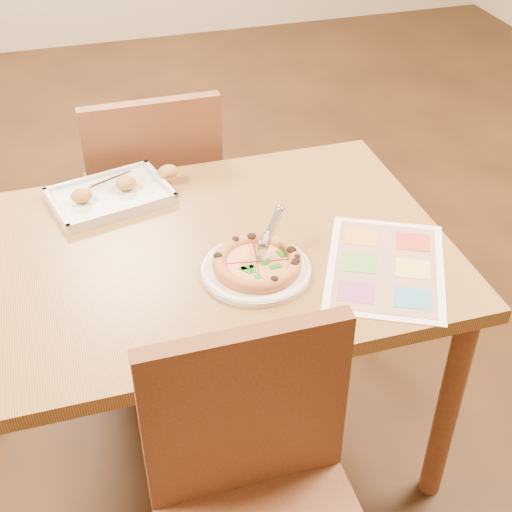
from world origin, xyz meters
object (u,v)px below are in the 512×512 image
object	(u,v)px
chair_far	(153,184)
pizza	(257,263)
dining_table	(192,278)
menu	(386,267)
chair_near	(259,486)
plate	(256,270)
appetizer_tray	(114,194)
pizza_cutter	(269,234)

from	to	relation	value
chair_far	pizza	size ratio (longest dim) A/B	2.17
dining_table	pizza	bearing A→B (deg)	-42.16
menu	chair_near	bearing A→B (deg)	-137.72
dining_table	chair_far	xyz separation A→B (m)	(-0.00, 0.60, -0.07)
dining_table	plate	bearing A→B (deg)	-43.78
chair_near	menu	distance (m)	0.62
chair_far	plate	bearing A→B (deg)	100.42
chair_near	plate	distance (m)	0.52
dining_table	appetizer_tray	bearing A→B (deg)	116.64
pizza_cutter	chair_far	bearing A→B (deg)	54.62
dining_table	appetizer_tray	world-z (taller)	appetizer_tray
plate	pizza_cutter	distance (m)	0.09
dining_table	menu	world-z (taller)	menu
pizza_cutter	menu	distance (m)	0.30
chair_far	appetizer_tray	distance (m)	0.38
chair_far	pizza	world-z (taller)	chair_far
chair_far	pizza	xyz separation A→B (m)	(0.14, -0.73, 0.18)
chair_near	chair_far	bearing A→B (deg)	90.00
chair_far	pizza_cutter	world-z (taller)	chair_far
pizza	menu	xyz separation A→B (m)	(0.30, -0.07, -0.02)
chair_far	menu	xyz separation A→B (m)	(0.44, -0.80, 0.16)
appetizer_tray	pizza	bearing A→B (deg)	-55.82
dining_table	chair_near	world-z (taller)	chair_near
pizza	appetizer_tray	world-z (taller)	appetizer_tray
chair_far	appetizer_tray	xyz separation A→B (m)	(-0.15, -0.30, 0.17)
menu	appetizer_tray	bearing A→B (deg)	139.94
appetizer_tray	plate	bearing A→B (deg)	-56.39
plate	pizza_cutter	bearing A→B (deg)	40.83
chair_far	pizza_cutter	distance (m)	0.75
pizza	appetizer_tray	distance (m)	0.51
plate	pizza	size ratio (longest dim) A/B	1.22
chair_near	chair_far	xyz separation A→B (m)	(-0.00, 1.20, 0.00)
plate	pizza	bearing A→B (deg)	45.61
chair_near	pizza_cutter	size ratio (longest dim) A/B	4.00
plate	pizza_cutter	world-z (taller)	pizza_cutter
plate	chair_near	bearing A→B (deg)	-105.85
pizza	pizza_cutter	world-z (taller)	pizza_cutter
dining_table	chair_far	world-z (taller)	chair_far
chair_near	menu	xyz separation A→B (m)	(0.44, 0.40, 0.16)
chair_near	pizza_cutter	distance (m)	0.59
menu	chair_far	bearing A→B (deg)	118.93
plate	menu	bearing A→B (deg)	-12.88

